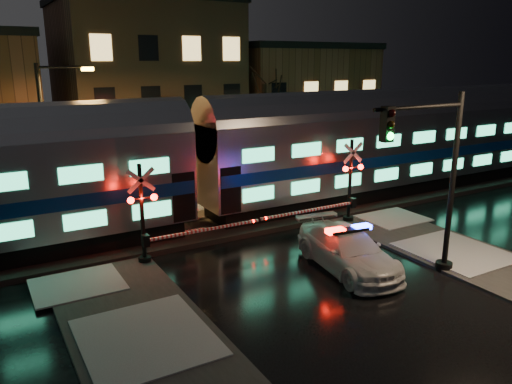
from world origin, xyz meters
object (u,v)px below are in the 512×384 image
traffic_light (434,183)px  streetlight (50,135)px  crossing_signal_right (345,190)px  police_car (348,250)px  crossing_signal_left (153,223)px

traffic_light → streetlight: (-10.63, 12.88, 0.82)m
crossing_signal_right → traffic_light: bearing=-101.8°
police_car → crossing_signal_right: crossing_signal_right is taller
crossing_signal_right → traffic_light: (-1.29, -6.18, 1.85)m
crossing_signal_left → streetlight: bearing=110.2°
police_car → streetlight: (-8.60, 10.90, 3.59)m
traffic_light → crossing_signal_right: bearing=90.7°
crossing_signal_right → crossing_signal_left: 9.46m
crossing_signal_right → streetlight: bearing=150.7°
police_car → traffic_light: traffic_light is taller
traffic_light → crossing_signal_left: bearing=155.4°
traffic_light → police_car: bearing=148.3°
police_car → crossing_signal_right: size_ratio=0.95×
crossing_signal_right → streetlight: (-11.92, 6.69, 2.67)m
crossing_signal_left → streetlight: streetlight is taller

